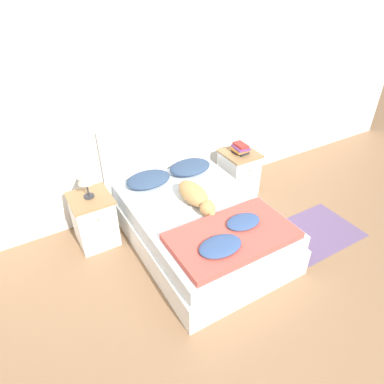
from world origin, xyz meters
TOP-DOWN VIEW (x-y plane):
  - ground_plane at (0.00, 0.00)m, footprint 16.00×16.00m
  - wall_back at (0.00, 2.13)m, footprint 9.00×0.06m
  - bed at (0.08, 1.08)m, footprint 1.40×1.91m
  - headboard at (0.08, 2.06)m, footprint 1.48×0.06m
  - nightstand_left at (-0.92, 1.73)m, footprint 0.44×0.47m
  - nightstand_right at (1.08, 1.73)m, footprint 0.44×0.47m
  - pillow_left at (-0.20, 1.80)m, footprint 0.54×0.37m
  - pillow_right at (0.37, 1.80)m, footprint 0.54×0.37m
  - quilt at (0.07, 0.52)m, footprint 1.20×0.69m
  - dog at (0.08, 1.20)m, footprint 0.24×0.73m
  - book_stack at (1.08, 1.73)m, footprint 0.18×0.24m
  - table_lamp at (-0.92, 1.74)m, footprint 0.17×0.17m
  - rug at (1.37, 0.54)m, footprint 1.00×0.74m

SIDE VIEW (x-z plane):
  - ground_plane at x=0.00m, z-range 0.00..0.00m
  - rug at x=1.37m, z-range 0.00..0.00m
  - bed at x=0.08m, z-range 0.00..0.49m
  - nightstand_left at x=-0.92m, z-range 0.00..0.61m
  - nightstand_right at x=1.08m, z-range 0.00..0.61m
  - quilt at x=0.07m, z-range 0.48..0.60m
  - pillow_left at x=-0.20m, z-range 0.50..0.63m
  - pillow_right at x=0.37m, z-range 0.50..0.63m
  - dog at x=0.08m, z-range 0.49..0.68m
  - headboard at x=0.08m, z-range 0.02..1.19m
  - book_stack at x=1.08m, z-range 0.60..0.73m
  - table_lamp at x=-0.92m, z-range 0.68..1.00m
  - wall_back at x=0.00m, z-range 0.00..2.55m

